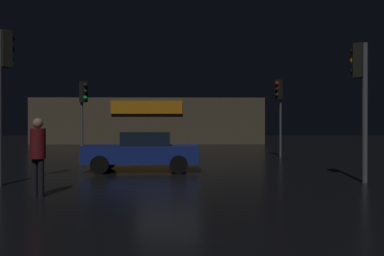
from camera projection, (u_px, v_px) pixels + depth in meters
The scene contains 8 objects.
ground_plane at pixel (169, 167), 16.64m from camera, with size 120.00×120.00×0.00m, color black.
store_building at pixel (150, 121), 41.67m from camera, with size 21.34×6.88×4.22m.
traffic_signal_main at pixel (83, 103), 20.84m from camera, with size 0.42×0.42×3.82m.
traffic_signal_opposite at pixel (4, 70), 11.53m from camera, with size 0.41×0.43×4.20m.
traffic_signal_cross_left at pixel (361, 84), 12.12m from camera, with size 0.43×0.41×3.97m.
traffic_signal_cross_right at pixel (279, 98), 21.99m from camera, with size 0.42×0.42×4.01m.
car_near at pixel (143, 151), 15.27m from camera, with size 4.06×2.10×1.40m.
pedestrian at pixel (38, 151), 9.65m from camera, with size 0.42×0.42×1.79m.
Camera 1 is at (0.66, -16.65, 1.59)m, focal length 39.89 mm.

